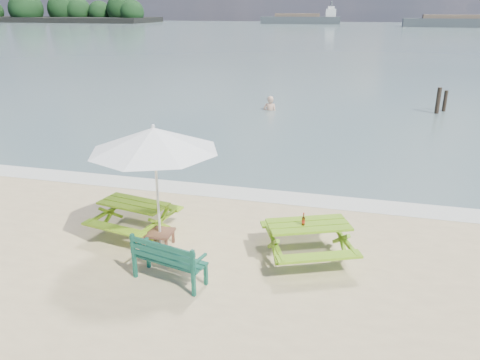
% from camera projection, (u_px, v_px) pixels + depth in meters
% --- Properties ---
extents(sea, '(300.00, 300.00, 0.00)m').
position_uv_depth(sea, '(349.00, 35.00, 85.66)').
color(sea, slate).
rests_on(sea, ground).
extents(foam_strip, '(22.00, 0.90, 0.01)m').
position_uv_depth(foam_strip, '(237.00, 193.00, 12.66)').
color(foam_strip, silver).
rests_on(foam_strip, ground).
extents(island_headland, '(90.00, 22.00, 7.60)m').
position_uv_depth(island_headland, '(28.00, 12.00, 160.24)').
color(island_headland, black).
rests_on(island_headland, ground).
extents(picnic_table_left, '(1.80, 1.93, 0.72)m').
position_uv_depth(picnic_table_left, '(135.00, 218.00, 10.34)').
color(picnic_table_left, '#75A418').
rests_on(picnic_table_left, ground).
extents(picnic_table_right, '(2.15, 2.25, 0.76)m').
position_uv_depth(picnic_table_right, '(308.00, 241.00, 9.28)').
color(picnic_table_right, '#659516').
rests_on(picnic_table_right, ground).
extents(park_bench, '(1.46, 0.77, 0.86)m').
position_uv_depth(park_bench, '(170.00, 268.00, 8.53)').
color(park_bench, '#114737').
rests_on(park_bench, ground).
extents(side_table, '(0.54, 0.54, 0.34)m').
position_uv_depth(side_table, '(160.00, 238.00, 9.80)').
color(side_table, brown).
rests_on(side_table, ground).
extents(patio_umbrella, '(2.70, 2.70, 2.56)m').
position_uv_depth(patio_umbrella, '(154.00, 139.00, 9.06)').
color(patio_umbrella, silver).
rests_on(patio_umbrella, ground).
extents(beer_bottle, '(0.06, 0.06, 0.25)m').
position_uv_depth(beer_bottle, '(303.00, 221.00, 9.05)').
color(beer_bottle, '#8F3F14').
rests_on(beer_bottle, picnic_table_right).
extents(swimmer, '(0.69, 0.47, 1.84)m').
position_uv_depth(swimmer, '(270.00, 115.00, 22.92)').
color(swimmer, tan).
rests_on(swimmer, ground).
extents(mooring_pilings, '(0.59, 0.79, 1.42)m').
position_uv_depth(mooring_pilings, '(441.00, 103.00, 22.18)').
color(mooring_pilings, black).
rests_on(mooring_pilings, ground).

